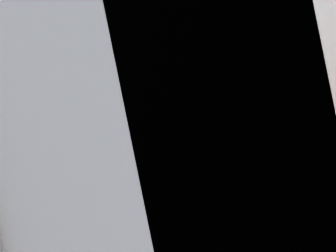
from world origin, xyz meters
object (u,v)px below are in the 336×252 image
(book_stack_keyboard_riser, at_px, (141,162))
(laptop, at_px, (152,114))
(cell_phone, at_px, (227,157))
(desk, at_px, (214,185))
(water_bottle, at_px, (243,126))
(book_stack_tall, at_px, (155,136))
(book_stack_side, at_px, (224,125))
(computer_mouse, at_px, (209,141))
(keyboard, at_px, (141,155))
(mug, at_px, (68,159))

(book_stack_keyboard_riser, xyz_separation_m, laptop, (0.23, 0.30, 0.16))
(laptop, distance_m, cell_phone, 0.57)
(desk, height_order, book_stack_keyboard_riser, book_stack_keyboard_riser)
(water_bottle, bearing_deg, book_stack_tall, 162.23)
(laptop, relative_size, water_bottle, 1.71)
(book_stack_tall, height_order, book_stack_side, book_stack_side)
(desk, bearing_deg, computer_mouse, 175.07)
(desk, height_order, keyboard, keyboard)
(book_stack_tall, xyz_separation_m, book_stack_side, (0.47, -0.12, 0.03))
(book_stack_keyboard_riser, relative_size, book_stack_side, 0.92)
(keyboard, relative_size, water_bottle, 2.20)
(desk, bearing_deg, water_bottle, -11.68)
(book_stack_tall, distance_m, book_stack_side, 0.49)
(keyboard, distance_m, water_bottle, 0.82)
(desk, xyz_separation_m, computer_mouse, (-0.06, 0.00, 0.35))
(mug, bearing_deg, desk, -8.65)
(keyboard, height_order, mug, keyboard)
(book_stack_keyboard_riser, height_order, keyboard, keyboard)
(book_stack_keyboard_riser, bearing_deg, water_bottle, 3.56)
(keyboard, relative_size, cell_phone, 3.09)
(mug, bearing_deg, computer_mouse, -8.87)
(cell_phone, bearing_deg, mug, 149.73)
(book_stack_keyboard_riser, distance_m, book_stack_side, 0.71)
(laptop, relative_size, computer_mouse, 3.14)
(desk, xyz_separation_m, water_bottle, (0.19, -0.04, 0.43))
(mug, distance_m, water_bottle, 1.19)
(computer_mouse, relative_size, mug, 0.90)
(mug, xyz_separation_m, water_bottle, (1.18, -0.19, 0.05))
(laptop, xyz_separation_m, mug, (-0.59, -0.06, -0.16))
(water_bottle, bearing_deg, laptop, 156.85)
(book_stack_side, distance_m, keyboard, 0.71)
(book_stack_tall, distance_m, book_stack_keyboard_riser, 0.33)
(book_stack_side, height_order, computer_mouse, book_stack_side)
(desk, height_order, cell_phone, cell_phone)
(mug, bearing_deg, book_stack_tall, -0.04)
(computer_mouse, distance_m, cell_phone, 0.24)
(desk, distance_m, book_stack_side, 0.45)
(desk, distance_m, cell_phone, 0.42)
(desk, xyz_separation_m, mug, (-0.98, 0.15, 0.38))
(keyboard, height_order, water_bottle, water_bottle)
(mug, xyz_separation_m, cell_phone, (0.89, -0.38, -0.04))
(desk, relative_size, book_stack_keyboard_riser, 6.52)
(desk, distance_m, laptop, 0.70)
(book_stack_tall, relative_size, keyboard, 0.57)
(mug, bearing_deg, book_stack_keyboard_riser, -33.65)
(book_stack_side, bearing_deg, cell_phone, -122.74)
(book_stack_tall, relative_size, cell_phone, 1.77)
(book_stack_keyboard_riser, bearing_deg, laptop, 52.50)
(desk, xyz_separation_m, book_stack_keyboard_riser, (-0.62, -0.09, 0.38))
(book_stack_tall, relative_size, laptop, 0.74)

